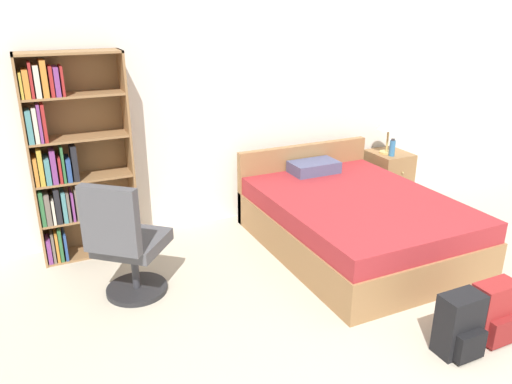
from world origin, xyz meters
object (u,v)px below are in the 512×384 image
at_px(backpack_black, 460,326).
at_px(bed, 352,220).
at_px(bookshelf, 68,159).
at_px(table_lamp, 389,124).
at_px(nightstand, 388,176).
at_px(office_chair, 126,245).
at_px(backpack_red, 494,313).
at_px(water_bottle, 392,148).

bearing_deg(backpack_black, bed, 80.23).
xyz_separation_m(bookshelf, table_lamp, (3.43, -0.10, -0.01)).
xyz_separation_m(nightstand, table_lamp, (-0.06, -0.00, 0.63)).
bearing_deg(office_chair, backpack_red, -36.33).
xyz_separation_m(office_chair, backpack_red, (2.16, -1.59, -0.26)).
bearing_deg(table_lamp, office_chair, -164.99).
height_order(nightstand, table_lamp, table_lamp).
height_order(office_chair, table_lamp, table_lamp).
distance_m(nightstand, backpack_red, 2.66).
distance_m(bed, backpack_black, 1.64).
distance_m(water_bottle, backpack_black, 2.71).
xyz_separation_m(office_chair, table_lamp, (3.16, 0.85, 0.45)).
xyz_separation_m(bookshelf, backpack_black, (2.11, -2.54, -0.72)).
relative_size(office_chair, nightstand, 1.73).
xyz_separation_m(bed, backpack_red, (0.05, -1.60, -0.07)).
height_order(bookshelf, backpack_red, bookshelf).
bearing_deg(bookshelf, office_chair, -73.95).
distance_m(table_lamp, backpack_red, 2.73).
relative_size(bookshelf, backpack_red, 4.24).
bearing_deg(nightstand, office_chair, -165.20).
height_order(bed, backpack_black, bed).
relative_size(bed, water_bottle, 10.33).
xyz_separation_m(bookshelf, backpack_red, (2.43, -2.53, -0.72)).
height_order(office_chair, water_bottle, office_chair).
relative_size(backpack_red, backpack_black, 1.00).
relative_size(table_lamp, water_bottle, 2.14).
height_order(bookshelf, backpack_black, bookshelf).
height_order(table_lamp, backpack_black, table_lamp).
bearing_deg(water_bottle, backpack_red, -112.95).
xyz_separation_m(bed, table_lamp, (1.04, 0.83, 0.64)).
bearing_deg(backpack_black, water_bottle, 60.74).
height_order(bookshelf, table_lamp, bookshelf).
bearing_deg(bed, backpack_black, -99.77).
xyz_separation_m(office_chair, water_bottle, (3.14, 0.73, 0.21)).
distance_m(bookshelf, water_bottle, 3.43).
bearing_deg(office_chair, bed, 0.40).
distance_m(office_chair, nightstand, 3.33).
height_order(nightstand, backpack_red, nightstand).
relative_size(bookshelf, nightstand, 3.16).
bearing_deg(backpack_black, nightstand, 60.57).
bearing_deg(bookshelf, table_lamp, -1.65).
relative_size(bed, table_lamp, 4.84).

